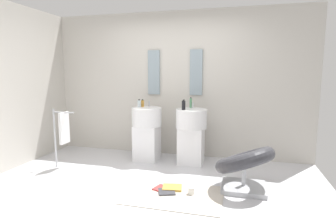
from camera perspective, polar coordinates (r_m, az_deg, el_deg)
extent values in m
cube|color=silver|center=(3.79, -4.50, -15.78)|extent=(4.80, 3.60, 0.04)
cube|color=beige|center=(5.05, 1.56, 5.71)|extent=(4.80, 0.10, 2.60)
cube|color=white|center=(4.84, -4.38, -6.38)|extent=(0.40, 0.40, 0.61)
cylinder|color=white|center=(4.74, -4.44, -0.98)|extent=(0.51, 0.51, 0.31)
cylinder|color=#B7BABF|center=(4.85, -3.92, 1.70)|extent=(0.02, 0.02, 0.10)
cube|color=white|center=(4.64, 4.81, -7.00)|extent=(0.40, 0.40, 0.61)
cylinder|color=white|center=(4.55, 4.88, -1.38)|extent=(0.51, 0.51, 0.31)
cylinder|color=#B7BABF|center=(4.66, 5.21, 1.42)|extent=(0.02, 0.02, 0.10)
cube|color=#8C9EA8|center=(5.09, -2.94, 8.21)|extent=(0.22, 0.03, 0.80)
cube|color=#8C9EA8|center=(4.90, 5.86, 8.18)|extent=(0.22, 0.03, 0.80)
cube|color=#B7BABF|center=(3.85, 15.40, -14.85)|extent=(0.56, 0.50, 0.06)
cylinder|color=#B7BABF|center=(3.79, 15.50, -12.48)|extent=(0.05, 0.05, 0.34)
torus|color=#333338|center=(3.72, 15.62, -9.60)|extent=(1.08, 1.08, 0.49)
cylinder|color=#B7BABF|center=(4.79, -22.42, -5.02)|extent=(0.03, 0.03, 0.95)
cylinder|color=#B7BABF|center=(4.61, -20.92, -0.06)|extent=(0.36, 0.02, 0.02)
cube|color=white|center=(4.65, -20.77, -3.12)|extent=(0.04, 0.22, 0.50)
cube|color=beige|center=(3.57, 1.23, -16.86)|extent=(1.20, 0.81, 0.01)
cube|color=#38383D|center=(3.63, -0.29, -16.19)|extent=(0.27, 0.27, 0.02)
cube|color=#B73838|center=(3.71, -1.00, -15.63)|extent=(0.28, 0.26, 0.02)
cube|color=gold|center=(3.73, 0.88, -15.43)|extent=(0.28, 0.24, 0.03)
cylinder|color=white|center=(3.58, 4.87, -15.96)|extent=(0.08, 0.08, 0.09)
cylinder|color=#C68C38|center=(4.85, -5.30, 1.76)|extent=(0.05, 0.05, 0.11)
cylinder|color=black|center=(4.84, -5.31, 2.55)|extent=(0.03, 0.03, 0.02)
cylinder|color=black|center=(4.42, 3.26, 1.38)|extent=(0.06, 0.06, 0.15)
cylinder|color=black|center=(4.41, 3.27, 2.46)|extent=(0.03, 0.03, 0.02)
cylinder|color=silver|center=(4.80, -6.00, 1.72)|extent=(0.06, 0.06, 0.12)
cylinder|color=black|center=(4.79, -6.02, 2.55)|extent=(0.03, 0.03, 0.02)
cylinder|color=#59996B|center=(4.70, 4.75, 1.86)|extent=(0.04, 0.04, 0.16)
cylinder|color=black|center=(4.69, 4.77, 2.96)|extent=(0.02, 0.02, 0.02)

